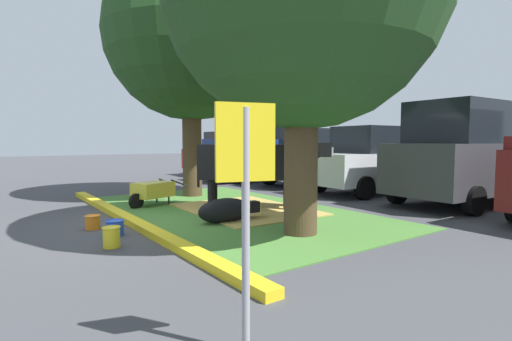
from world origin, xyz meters
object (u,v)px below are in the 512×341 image
shade_tree_left (191,36)px  hatchback_white (374,160)px  calf_lying (226,210)px  parking_sign (246,179)px  cow_holstein (254,162)px  bucket_orange (93,222)px  wheelbarrow (152,190)px  bucket_blue (115,227)px  suv_dark_grey (469,153)px  person_handler (308,178)px  pickup_truck_black (270,152)px  sedan_silver (316,158)px  bucket_yellow (112,237)px  sedan_red (232,154)px

shade_tree_left → hatchback_white: bearing=63.1°
calf_lying → parking_sign: 4.72m
cow_holstein → bucket_orange: bearing=-90.2°
wheelbarrow → bucket_orange: 2.50m
bucket_blue → suv_dark_grey: bearing=77.4°
hatchback_white → suv_dark_grey: size_ratio=0.96×
person_handler → bucket_orange: person_handler is taller
wheelbarrow → bucket_orange: bearing=-45.4°
cow_holstein → suv_dark_grey: (2.53, 4.83, 0.19)m
parking_sign → hatchback_white: bearing=121.8°
parking_sign → pickup_truck_black: (-10.28, 8.26, -0.19)m
bucket_blue → parking_sign: bearing=-3.2°
shade_tree_left → bucket_blue: 6.37m
calf_lying → wheelbarrow: wheelbarrow is taller
person_handler → sedan_silver: sedan_silver is taller
cow_holstein → bucket_yellow: (1.41, -3.60, -0.92)m
cow_holstein → person_handler: 1.58m
bucket_orange → bucket_yellow: size_ratio=0.88×
bucket_blue → hatchback_white: bearing=96.5°
bucket_orange → bucket_blue: bucket_blue is taller
bucket_orange → suv_dark_grey: suv_dark_grey is taller
bucket_orange → cow_holstein: bearing=89.8°
sedan_red → shade_tree_left: bearing=-40.9°
cow_holstein → person_handler: size_ratio=1.71×
shade_tree_left → bucket_yellow: (4.13, -3.38, -4.34)m
pickup_truck_black → parking_sign: bearing=-38.8°
wheelbarrow → hatchback_white: bearing=76.7°
wheelbarrow → shade_tree_left: bearing=121.7°
bucket_blue → cow_holstein: bearing=101.7°
shade_tree_left → parking_sign: 8.94m
shade_tree_left → bucket_orange: (2.71, -3.33, -4.37)m
wheelbarrow → bucket_yellow: size_ratio=5.13×
parking_sign → bucket_yellow: parking_sign is taller
sedan_silver → suv_dark_grey: (5.24, 0.13, 0.29)m
pickup_truck_black → hatchback_white: (5.14, 0.04, -0.13)m
calf_lying → sedan_silver: (-3.63, 6.02, 0.75)m
wheelbarrow → suv_dark_grey: suv_dark_grey is taller
parking_sign → sedan_red: bearing=148.1°
bucket_blue → bucket_yellow: size_ratio=0.98×
wheelbarrow → bucket_blue: wheelbarrow is taller
cow_holstein → pickup_truck_black: 7.11m
hatchback_white → sedan_red: bearing=-179.8°
bucket_yellow → sedan_silver: bearing=116.4°
sedan_red → suv_dark_grey: suv_dark_grey is taller
cow_holstein → bucket_blue: size_ratio=8.64×
cow_holstein → bucket_yellow: cow_holstein is taller
wheelbarrow → parking_sign: 6.98m
calf_lying → person_handler: 1.77m
bucket_yellow → cow_holstein: bearing=111.3°
bucket_orange → pickup_truck_black: 9.85m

